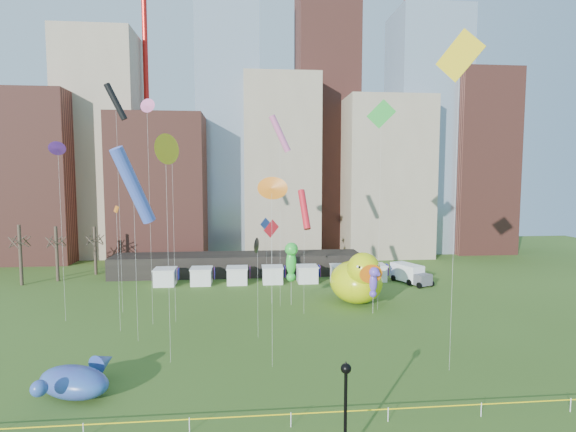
{
  "coord_description": "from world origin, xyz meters",
  "views": [
    {
      "loc": [
        -2.51,
        -24.68,
        14.91
      ],
      "look_at": [
        0.63,
        8.48,
        12.0
      ],
      "focal_mm": 27.0,
      "sensor_mm": 36.0,
      "label": 1
    }
  ],
  "objects": [
    {
      "name": "kite_2",
      "position": [
        -16.45,
        24.0,
        23.03
      ],
      "size": [
        2.39,
        1.05,
        25.03
      ],
      "color": "silver",
      "rests_on": "ground"
    },
    {
      "name": "kite_12",
      "position": [
        -8.8,
        9.98,
        17.15
      ],
      "size": [
        1.13,
        2.33,
        18.36
      ],
      "color": "silver",
      "rests_on": "ground"
    },
    {
      "name": "kite_14",
      "position": [
        -0.64,
        8.39,
        14.12
      ],
      "size": [
        1.61,
        1.04,
        15.02
      ],
      "color": "silver",
      "rests_on": "ground"
    },
    {
      "name": "kite_0",
      "position": [
        3.63,
        21.59,
        11.53
      ],
      "size": [
        1.33,
        2.67,
        13.72
      ],
      "color": "silver",
      "rests_on": "ground"
    },
    {
      "name": "lamppost",
      "position": [
        2.57,
        -3.2,
        3.29
      ],
      "size": [
        0.56,
        0.56,
        5.38
      ],
      "color": "black",
      "rests_on": "footpath"
    },
    {
      "name": "skyline",
      "position": [
        2.25,
        61.06,
        21.44
      ],
      "size": [
        101.0,
        23.0,
        68.0
      ],
      "color": "brown",
      "rests_on": "ground"
    },
    {
      "name": "whale_inflatable",
      "position": [
        -14.32,
        5.16,
        1.09
      ],
      "size": [
        6.1,
        6.65,
        2.38
      ],
      "rotation": [
        0.0,
        0.0,
        -0.43
      ],
      "color": "#37348E",
      "rests_on": "ground"
    },
    {
      "name": "kite_13",
      "position": [
        0.06,
        33.15,
        8.48
      ],
      "size": [
        1.76,
        1.11,
        9.66
      ],
      "color": "silver",
      "rests_on": "ground"
    },
    {
      "name": "kite_10",
      "position": [
        -1.6,
        14.92,
        8.7
      ],
      "size": [
        0.52,
        1.44,
        9.44
      ],
      "color": "silver",
      "rests_on": "ground"
    },
    {
      "name": "seahorse_purple",
      "position": [
        11.26,
        20.95,
        3.8
      ],
      "size": [
        1.41,
        1.61,
        5.2
      ],
      "rotation": [
        0.0,
        0.0,
        0.29
      ],
      "color": "silver",
      "rests_on": "ground"
    },
    {
      "name": "box_truck",
      "position": [
        20.52,
        34.2,
        1.34
      ],
      "size": [
        4.44,
        6.54,
        2.62
      ],
      "rotation": [
        0.0,
        0.0,
        0.4
      ],
      "color": "white",
      "rests_on": "ground"
    },
    {
      "name": "kite_4",
      "position": [
        13.05,
        6.48,
        23.51
      ],
      "size": [
        2.35,
        3.0,
        25.73
      ],
      "color": "silver",
      "rests_on": "ground"
    },
    {
      "name": "kite_5",
      "position": [
        -12.58,
        14.95,
        14.24
      ],
      "size": [
        3.8,
        3.69,
        17.73
      ],
      "color": "silver",
      "rests_on": "ground"
    },
    {
      "name": "kite_11",
      "position": [
        -10.04,
        20.24,
        16.74
      ],
      "size": [
        0.77,
        2.06,
        17.29
      ],
      "color": "silver",
      "rests_on": "ground"
    },
    {
      "name": "kite_9",
      "position": [
        -12.25,
        19.66,
        21.84
      ],
      "size": [
        1.19,
        0.93,
        22.71
      ],
      "color": "silver",
      "rests_on": "ground"
    },
    {
      "name": "crane_right",
      "position": [
        30.89,
        64.0,
        46.9
      ],
      "size": [
        23.0,
        1.0,
        76.0
      ],
      "color": "red",
      "rests_on": "ground"
    },
    {
      "name": "pavilion",
      "position": [
        -4.0,
        42.0,
        1.6
      ],
      "size": [
        38.0,
        6.0,
        3.2
      ],
      "primitive_type": "cube",
      "color": "black",
      "rests_on": "ground"
    },
    {
      "name": "kite_7",
      "position": [
        -21.56,
        21.49,
        17.81
      ],
      "size": [
        0.82,
        1.3,
        18.63
      ],
      "color": "silver",
      "rests_on": "ground"
    },
    {
      "name": "bare_trees",
      "position": [
        -30.17,
        40.54,
        4.01
      ],
      "size": [
        8.44,
        6.44,
        8.5
      ],
      "color": "#382B21",
      "rests_on": "ground"
    },
    {
      "name": "ground",
      "position": [
        0.0,
        0.0,
        0.0
      ],
      "size": [
        160.0,
        160.0,
        0.0
      ],
      "primitive_type": "plane",
      "color": "#39561B",
      "rests_on": "ground"
    },
    {
      "name": "seahorse_green",
      "position": [
        2.56,
        24.9,
        5.55
      ],
      "size": [
        1.7,
        2.05,
        7.46
      ],
      "rotation": [
        0.0,
        0.0,
        0.1
      ],
      "color": "silver",
      "rests_on": "ground"
    },
    {
      "name": "vendor_tents",
      "position": [
        1.02,
        36.0,
        1.11
      ],
      "size": [
        33.24,
        2.8,
        2.4
      ],
      "color": "white",
      "rests_on": "ground"
    },
    {
      "name": "caution_tape",
      "position": [
        0.0,
        0.0,
        0.68
      ],
      "size": [
        50.0,
        0.06,
        0.9
      ],
      "color": "white",
      "rests_on": "ground"
    },
    {
      "name": "kite_8",
      "position": [
        0.31,
        26.0,
        8.84
      ],
      "size": [
        1.89,
        1.13,
        10.06
      ],
      "color": "silver",
      "rests_on": "ground"
    },
    {
      "name": "kite_6",
      "position": [
        -15.0,
        17.95,
        11.84
      ],
      "size": [
        1.03,
        1.94,
        12.27
      ],
      "color": "silver",
      "rests_on": "ground"
    },
    {
      "name": "big_duck",
      "position": [
        10.47,
        24.84,
        2.96
      ],
      "size": [
        7.0,
        8.77,
        6.45
      ],
      "rotation": [
        0.0,
        0.0,
        0.13
      ],
      "color": "#CEDF0B",
      "rests_on": "ground"
    },
    {
      "name": "crane_left",
      "position": [
        -21.11,
        64.0,
        46.9
      ],
      "size": [
        23.0,
        1.0,
        76.0
      ],
      "color": "red",
      "rests_on": "ground"
    },
    {
      "name": "kite_3",
      "position": [
        12.14,
        22.08,
        21.5
      ],
      "size": [
        3.1,
        0.74,
        23.49
      ],
      "color": "silver",
      "rests_on": "ground"
    },
    {
      "name": "kite_1",
      "position": [
        1.22,
        24.46,
        19.88
      ],
      "size": [
        2.52,
        0.85,
        22.03
      ],
      "color": "silver",
      "rests_on": "ground"
    },
    {
      "name": "small_duck",
      "position": [
        10.45,
        25.0,
        1.61
      ],
      "size": [
        3.48,
        4.6,
        3.5
      ],
      "rotation": [
        0.0,
        0.0,
        0.04
      ],
      "color": "white",
      "rests_on": "ground"
    }
  ]
}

